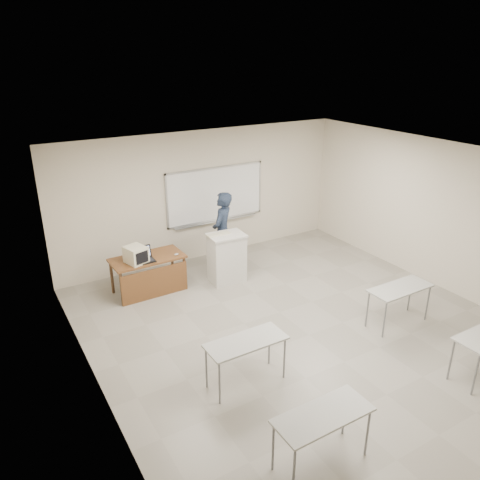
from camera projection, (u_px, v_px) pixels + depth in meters
floor at (309, 335)px, 8.15m from camera, size 7.00×8.00×0.01m
whiteboard at (216, 195)px, 10.89m from camera, size 2.48×0.10×1.31m
student_desks at (370, 341)px, 6.82m from camera, size 4.40×2.20×0.73m
instructor_desk at (150, 269)px, 9.37m from camera, size 1.45×0.73×0.75m
podium at (227, 258)px, 9.90m from camera, size 0.75×0.55×1.06m
crt_monitor at (136, 255)px, 9.09m from camera, size 0.36×0.41×0.34m
laptop at (144, 258)px, 9.22m from camera, size 0.37×0.34×0.27m
mouse at (176, 254)px, 9.48m from camera, size 0.11×0.09×0.04m
keyboard at (218, 234)px, 9.69m from camera, size 0.51×0.17×0.03m
presenter at (222, 232)px, 10.26m from camera, size 0.79×0.76×1.81m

